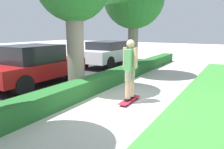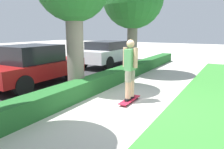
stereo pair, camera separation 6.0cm
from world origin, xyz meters
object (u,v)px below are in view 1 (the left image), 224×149
skater_person (130,68)px  parked_car_middle (33,65)px  parked_car_rear (109,53)px  skateboard (130,100)px

skater_person → parked_car_middle: (0.01, 4.01, -0.21)m
parked_car_rear → skateboard: bearing=-143.8°
skateboard → skater_person: (-0.00, 0.00, 0.93)m
skateboard → parked_car_rear: size_ratio=0.25×
skater_person → parked_car_rear: (5.25, 3.88, -0.22)m
skateboard → parked_car_middle: 4.07m
skateboard → parked_car_middle: size_ratio=0.27×
skateboard → parked_car_middle: (0.01, 4.01, 0.72)m
skateboard → skater_person: bearing=172.9°
skateboard → skater_person: 0.93m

